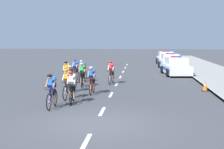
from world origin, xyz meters
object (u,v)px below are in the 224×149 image
(cyclist_lead, at_px, (52,90))
(cyclist_third, at_px, (68,83))
(cyclist_fourth, at_px, (92,80))
(police_car_third, at_px, (166,59))
(cyclist_ninth, at_px, (76,69))
(cyclist_second, at_px, (72,86))
(cyclist_eighth, at_px, (111,72))
(cyclist_seventh, at_px, (67,72))
(cyclist_fifth, at_px, (71,78))
(cyclist_tenth, at_px, (83,71))
(police_car_second, at_px, (170,62))
(traffic_cone_mid, at_px, (205,86))
(cyclist_sixth, at_px, (82,74))
(police_car_nearest, at_px, (176,67))

(cyclist_lead, bearing_deg, cyclist_third, 85.10)
(cyclist_third, relative_size, cyclist_fourth, 1.00)
(cyclist_third, bearing_deg, police_car_third, 73.49)
(cyclist_fourth, height_order, cyclist_ninth, same)
(cyclist_fourth, bearing_deg, cyclist_ninth, 109.81)
(cyclist_second, bearing_deg, cyclist_eighth, 79.20)
(cyclist_seventh, distance_m, cyclist_ninth, 2.17)
(cyclist_lead, relative_size, police_car_third, 0.39)
(cyclist_fifth, relative_size, cyclist_tenth, 1.00)
(cyclist_fifth, relative_size, cyclist_ninth, 1.00)
(cyclist_fourth, distance_m, police_car_second, 16.10)
(cyclist_lead, xyz_separation_m, cyclist_ninth, (-0.89, 9.53, 0.00))
(police_car_third, bearing_deg, traffic_cone_mid, -87.54)
(cyclist_second, distance_m, cyclist_tenth, 7.34)
(cyclist_ninth, bearing_deg, cyclist_sixth, -71.31)
(cyclist_lead, xyz_separation_m, police_car_second, (6.73, 18.83, -0.11))
(cyclist_seventh, bearing_deg, traffic_cone_mid, -13.80)
(cyclist_lead, bearing_deg, cyclist_seventh, 98.19)
(police_car_second, bearing_deg, cyclist_third, -111.51)
(cyclist_lead, relative_size, traffic_cone_mid, 2.69)
(cyclist_second, relative_size, police_car_second, 0.38)
(cyclist_tenth, bearing_deg, cyclist_eighth, -19.09)
(cyclist_tenth, bearing_deg, cyclist_seventh, -130.15)
(cyclist_fourth, bearing_deg, cyclist_second, -102.21)
(cyclist_second, relative_size, cyclist_third, 1.00)
(cyclist_ninth, distance_m, cyclist_tenth, 1.32)
(cyclist_lead, height_order, cyclist_eighth, same)
(cyclist_third, relative_size, police_car_third, 0.39)
(cyclist_second, height_order, cyclist_eighth, same)
(cyclist_sixth, bearing_deg, traffic_cone_mid, -8.34)
(cyclist_seventh, distance_m, traffic_cone_mid, 8.88)
(cyclist_lead, bearing_deg, cyclist_sixth, 88.31)
(cyclist_second, bearing_deg, cyclist_third, 112.62)
(cyclist_ninth, relative_size, police_car_third, 0.39)
(cyclist_lead, bearing_deg, traffic_cone_mid, 34.82)
(cyclist_ninth, xyz_separation_m, traffic_cone_mid, (8.45, -4.28, -0.48))
(cyclist_eighth, relative_size, police_car_nearest, 0.38)
(cyclist_lead, bearing_deg, cyclist_ninth, 95.36)
(cyclist_lead, bearing_deg, police_car_nearest, 63.24)
(cyclist_second, height_order, cyclist_fifth, same)
(cyclist_third, distance_m, police_car_nearest, 12.91)
(police_car_second, bearing_deg, cyclist_ninth, -129.35)
(cyclist_lead, relative_size, police_car_second, 0.38)
(cyclist_third, relative_size, police_car_nearest, 0.38)
(cyclist_sixth, xyz_separation_m, cyclist_seventh, (-1.25, 1.04, 0.00))
(cyclist_second, distance_m, police_car_second, 18.71)
(cyclist_sixth, distance_m, police_car_third, 19.13)
(cyclist_second, xyz_separation_m, cyclist_tenth, (-0.80, 7.29, 0.00))
(cyclist_third, distance_m, cyclist_fifth, 2.09)
(cyclist_second, distance_m, cyclist_fourth, 2.63)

